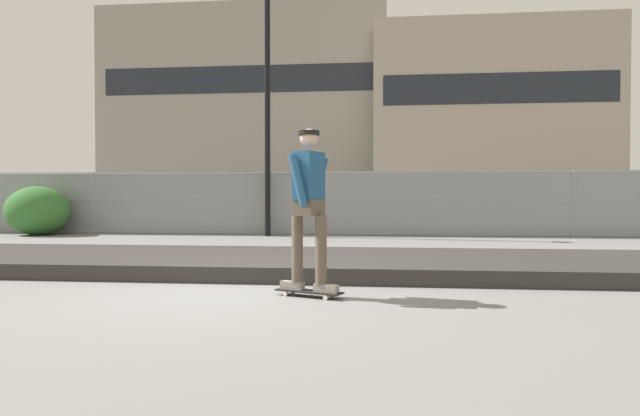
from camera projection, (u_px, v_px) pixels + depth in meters
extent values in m
plane|color=slate|center=(241.00, 292.00, 6.64)|extent=(120.00, 120.00, 0.00)
cube|color=#33302D|center=(273.00, 262.00, 8.66)|extent=(16.62, 3.01, 0.22)
cube|color=black|center=(309.00, 291.00, 6.30)|extent=(0.82, 0.48, 0.02)
cylinder|color=silver|center=(333.00, 295.00, 6.26)|extent=(0.06, 0.05, 0.05)
cylinder|color=silver|center=(326.00, 298.00, 6.10)|extent=(0.06, 0.05, 0.05)
cylinder|color=silver|center=(293.00, 291.00, 6.50)|extent=(0.06, 0.05, 0.05)
cylinder|color=silver|center=(285.00, 294.00, 6.34)|extent=(0.06, 0.05, 0.05)
cube|color=#99999E|center=(329.00, 294.00, 6.18)|extent=(0.10, 0.15, 0.01)
cube|color=#99999E|center=(289.00, 291.00, 6.42)|extent=(0.10, 0.15, 0.01)
cube|color=gray|center=(326.00, 288.00, 6.19)|extent=(0.30, 0.20, 0.09)
cube|color=gray|center=(292.00, 285.00, 6.40)|extent=(0.30, 0.20, 0.09)
cylinder|color=brown|center=(321.00, 250.00, 6.22)|extent=(0.13, 0.13, 0.76)
cylinder|color=brown|center=(297.00, 249.00, 6.36)|extent=(0.13, 0.13, 0.76)
cube|color=brown|center=(309.00, 208.00, 6.28)|extent=(0.35, 0.40, 0.18)
cube|color=navy|center=(309.00, 176.00, 6.27)|extent=(0.35, 0.43, 0.54)
cylinder|color=navy|center=(319.00, 182.00, 6.49)|extent=(0.25, 0.17, 0.58)
cylinder|color=navy|center=(298.00, 181.00, 6.06)|extent=(0.25, 0.17, 0.58)
sphere|color=tan|center=(309.00, 138.00, 6.26)|extent=(0.21, 0.21, 0.21)
cylinder|color=black|center=(309.00, 133.00, 6.26)|extent=(0.24, 0.24, 0.05)
cylinder|color=gray|center=(93.00, 203.00, 16.70)|extent=(0.06, 0.06, 1.85)
cylinder|color=gray|center=(322.00, 204.00, 15.96)|extent=(0.06, 0.06, 1.85)
cylinder|color=gray|center=(574.00, 204.00, 15.21)|extent=(0.06, 0.06, 1.85)
cylinder|color=gray|center=(322.00, 173.00, 15.94)|extent=(27.77, 0.04, 0.04)
cylinder|color=gray|center=(322.00, 200.00, 15.95)|extent=(27.77, 0.04, 0.04)
cylinder|color=gray|center=(322.00, 234.00, 15.98)|extent=(27.77, 0.04, 0.04)
cube|color=gray|center=(322.00, 204.00, 15.96)|extent=(27.77, 0.01, 1.85)
cylinder|color=black|center=(267.00, 112.00, 15.72)|extent=(0.16, 0.16, 7.05)
cube|color=#566B4C|center=(239.00, 210.00, 18.81)|extent=(4.53, 2.16, 0.70)
cube|color=#23282D|center=(233.00, 190.00, 18.80)|extent=(2.32, 1.78, 0.64)
cylinder|color=black|center=(282.00, 219.00, 19.64)|extent=(0.66, 0.29, 0.64)
cylinder|color=black|center=(277.00, 221.00, 17.93)|extent=(0.66, 0.29, 0.64)
cylinder|color=black|center=(205.00, 219.00, 19.70)|extent=(0.66, 0.29, 0.64)
cylinder|color=black|center=(193.00, 221.00, 18.00)|extent=(0.66, 0.29, 0.64)
cube|color=#474C54|center=(399.00, 210.00, 18.35)|extent=(4.54, 2.18, 0.70)
cube|color=#23282D|center=(393.00, 190.00, 18.34)|extent=(2.33, 1.79, 0.64)
cylinder|color=black|center=(436.00, 220.00, 19.19)|extent=(0.66, 0.30, 0.64)
cylinder|color=black|center=(446.00, 222.00, 17.48)|extent=(0.66, 0.30, 0.64)
cylinder|color=black|center=(357.00, 220.00, 19.24)|extent=(0.66, 0.30, 0.64)
cylinder|color=black|center=(359.00, 222.00, 17.53)|extent=(0.66, 0.30, 0.64)
cube|color=gray|center=(253.00, 115.00, 57.70)|extent=(27.54, 12.99, 19.18)
cube|color=#1E232B|center=(236.00, 79.00, 51.17)|extent=(25.34, 0.04, 2.50)
cube|color=#9E9384|center=(485.00, 122.00, 51.01)|extent=(20.33, 11.94, 15.94)
cube|color=#1E232B|center=(499.00, 88.00, 45.01)|extent=(18.71, 0.04, 2.50)
ellipsoid|color=#336B2D|center=(37.00, 211.00, 16.15)|extent=(1.85, 1.51, 1.43)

